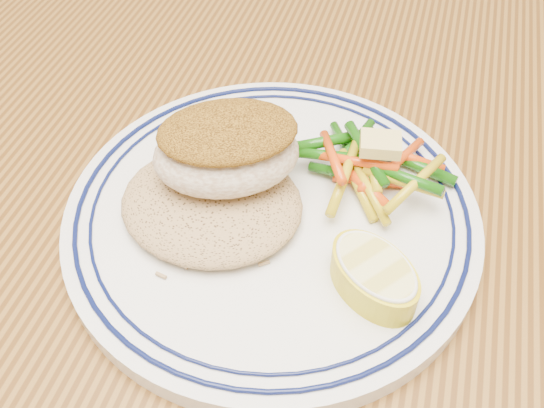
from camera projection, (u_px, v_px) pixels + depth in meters
The scene contains 7 objects.
dining_table at pixel (321, 288), 0.48m from camera, with size 1.50×0.90×0.75m.
plate at pixel (272, 215), 0.39m from camera, with size 0.27×0.27×0.02m.
rice_pilaf at pixel (211, 200), 0.38m from camera, with size 0.12×0.10×0.02m, color #9F7D4F.
fish_fillet at pixel (227, 149), 0.37m from camera, with size 0.11×0.10×0.05m.
vegetable_pile at pixel (368, 166), 0.40m from camera, with size 0.11×0.09×0.03m.
butter_pat at pixel (381, 144), 0.38m from camera, with size 0.03×0.02×0.01m, color #E5CF70.
lemon_wedge at pixel (374, 275), 0.34m from camera, with size 0.08×0.08×0.02m.
Camera 1 is at (0.04, -0.27, 1.06)m, focal length 40.00 mm.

